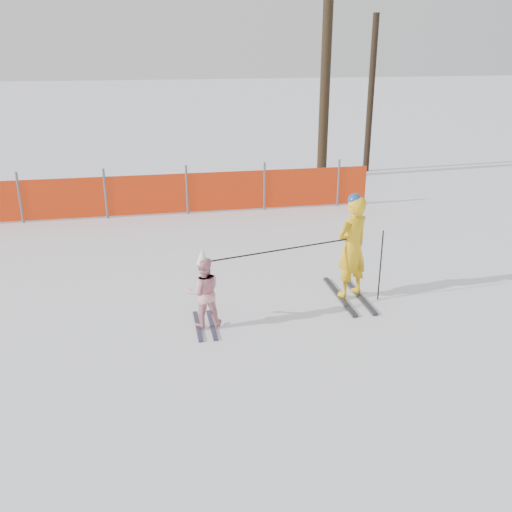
{
  "coord_description": "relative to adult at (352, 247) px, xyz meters",
  "views": [
    {
      "loc": [
        -1.58,
        -7.69,
        4.17
      ],
      "look_at": [
        0.0,
        0.5,
        1.0
      ],
      "focal_mm": 40.0,
      "sensor_mm": 36.0,
      "label": 1
    }
  ],
  "objects": [
    {
      "name": "child",
      "position": [
        -2.57,
        -0.63,
        -0.32
      ],
      "size": [
        0.55,
        0.99,
        1.3
      ],
      "color": "black",
      "rests_on": "ground"
    },
    {
      "name": "adult",
      "position": [
        0.0,
        0.0,
        0.0
      ],
      "size": [
        0.76,
        1.6,
        1.84
      ],
      "color": "black",
      "rests_on": "ground"
    },
    {
      "name": "ski_poles",
      "position": [
        -0.69,
        -0.28,
        -0.0
      ],
      "size": [
        2.92,
        0.59,
        1.24
      ],
      "color": "black",
      "rests_on": "ground"
    },
    {
      "name": "safety_fence",
      "position": [
        -5.0,
        5.58,
        -0.36
      ],
      "size": [
        14.8,
        0.06,
        1.25
      ],
      "color": "#595960",
      "rests_on": "ground"
    },
    {
      "name": "ground",
      "position": [
        -1.71,
        -0.84,
        -0.92
      ],
      "size": [
        120.0,
        120.0,
        0.0
      ],
      "primitive_type": "plane",
      "color": "white",
      "rests_on": "ground"
    },
    {
      "name": "tree_trunks",
      "position": [
        2.68,
        9.07,
        2.13
      ],
      "size": [
        2.03,
        0.93,
        6.48
      ],
      "color": "black",
      "rests_on": "ground"
    }
  ]
}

